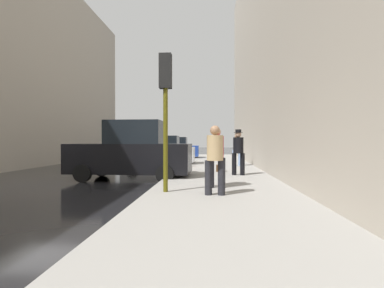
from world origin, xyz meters
name	(u,v)px	position (x,y,z in m)	size (l,w,h in m)	color
ground_plane	(43,185)	(0.00, 0.00, 0.00)	(120.00, 120.00, 0.00)	black
sidewalk	(221,184)	(6.00, 0.00, 0.07)	(4.00, 40.00, 0.15)	gray
parked_black_suv	(132,153)	(2.65, 1.55, 1.03)	(4.64, 2.13, 2.25)	black
parked_silver_sedan	(160,152)	(2.65, 7.88, 0.85)	(4.21, 2.07, 1.79)	#B7BABF
parked_blue_sedan	(173,149)	(2.65, 14.09, 0.85)	(4.21, 2.07, 1.79)	navy
fire_hydrant	(187,160)	(4.45, 5.79, 0.50)	(0.42, 0.22, 0.70)	red
traffic_light	(166,92)	(4.50, -2.01, 2.76)	(0.32, 0.32, 3.60)	#514C0F
pedestrian_in_red_jacket	(217,154)	(5.85, -1.23, 1.10)	(0.51, 0.43, 1.71)	black
pedestrian_with_fedora	(238,150)	(6.75, 1.98, 1.14)	(0.52, 0.46, 1.78)	black
pedestrian_in_tan_coat	(215,156)	(5.78, -2.41, 1.10)	(0.50, 0.41, 1.71)	black
pedestrian_in_jeans	(237,148)	(7.08, 6.41, 1.10)	(0.52, 0.46, 1.71)	#728CB2
duffel_bag	(220,168)	(6.08, 3.33, 0.29)	(0.32, 0.44, 0.28)	#472D19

